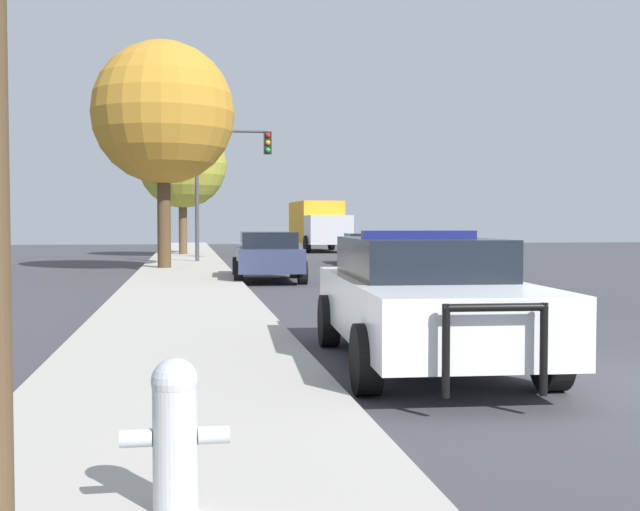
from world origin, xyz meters
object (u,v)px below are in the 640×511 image
object	(u,v)px
police_car	(422,297)
car_background_oncoming	(365,247)
tree_sidewalk_far	(183,164)
fire_hydrant	(175,429)
box_truck	(318,224)
tree_sidewalk_mid	(163,113)
car_background_midblock	(268,255)
traffic_light	(226,168)

from	to	relation	value
police_car	car_background_oncoming	world-z (taller)	police_car
police_car	tree_sidewalk_far	xyz separation A→B (m)	(-2.92, 30.52, 3.69)
police_car	car_background_oncoming	size ratio (longest dim) A/B	1.27
police_car	tree_sidewalk_far	bearing A→B (deg)	-81.24
fire_hydrant	tree_sidewalk_far	size ratio (longest dim) A/B	0.13
police_car	fire_hydrant	xyz separation A→B (m)	(-2.80, -4.76, -0.23)
car_background_oncoming	tree_sidewalk_far	bearing A→B (deg)	-44.82
box_truck	tree_sidewalk_far	size ratio (longest dim) A/B	1.13
police_car	tree_sidewalk_mid	world-z (taller)	tree_sidewalk_mid
fire_hydrant	car_background_midblock	world-z (taller)	car_background_midblock
tree_sidewalk_mid	tree_sidewalk_far	world-z (taller)	tree_sidewalk_mid
police_car	box_truck	size ratio (longest dim) A/B	0.71
tree_sidewalk_mid	car_background_oncoming	bearing A→B (deg)	23.94
box_truck	tree_sidewalk_mid	size ratio (longest dim) A/B	0.95
police_car	fire_hydrant	world-z (taller)	police_car
police_car	car_background_midblock	size ratio (longest dim) A/B	1.27
car_background_oncoming	car_background_midblock	world-z (taller)	car_background_midblock
police_car	fire_hydrant	bearing A→B (deg)	62.80
car_background_oncoming	box_truck	distance (m)	14.82
police_car	tree_sidewalk_mid	xyz separation A→B (m)	(-3.50, 18.79, 4.58)
car_background_midblock	police_car	bearing A→B (deg)	-85.63
fire_hydrant	traffic_light	xyz separation A→B (m)	(1.63, 28.00, 3.28)
tree_sidewalk_mid	fire_hydrant	bearing A→B (deg)	-88.31
fire_hydrant	box_truck	distance (m)	42.51
traffic_light	tree_sidewalk_far	bearing A→B (deg)	103.49
car_background_midblock	tree_sidewalk_far	world-z (taller)	tree_sidewalk_far
car_background_oncoming	box_truck	size ratio (longest dim) A/B	0.56
police_car	car_background_midblock	bearing A→B (deg)	-84.76
car_background_midblock	fire_hydrant	bearing A→B (deg)	-94.85
police_car	traffic_light	size ratio (longest dim) A/B	0.97
fire_hydrant	car_background_midblock	distance (m)	18.48
box_truck	police_car	bearing A→B (deg)	80.59
car_background_oncoming	police_car	bearing A→B (deg)	82.91
police_car	traffic_light	distance (m)	23.47
car_background_midblock	tree_sidewalk_far	size ratio (longest dim) A/B	0.62
police_car	car_background_midblock	world-z (taller)	police_car
traffic_light	tree_sidewalk_mid	distance (m)	5.25
traffic_light	car_background_midblock	size ratio (longest dim) A/B	1.31
car_background_midblock	traffic_light	bearing A→B (deg)	96.63
fire_hydrant	car_background_midblock	xyz separation A→B (m)	(2.34, 18.33, 0.17)
car_background_midblock	tree_sidewalk_far	distance (m)	17.53
tree_sidewalk_mid	traffic_light	bearing A→B (deg)	62.41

